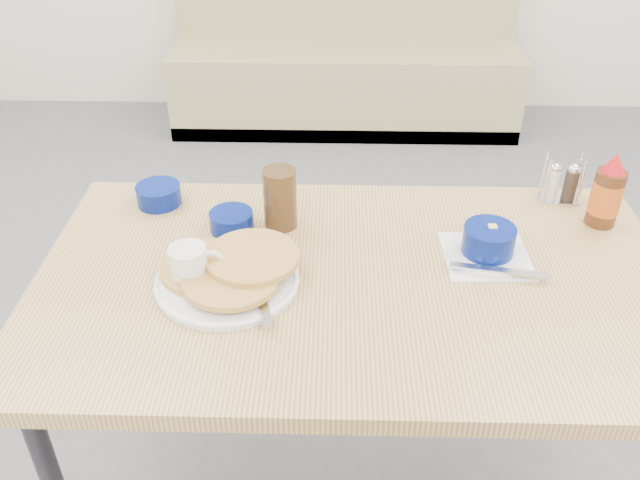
{
  "coord_description": "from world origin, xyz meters",
  "views": [
    {
      "loc": [
        -0.05,
        -0.92,
        1.66
      ],
      "look_at": [
        -0.08,
        0.3,
        0.82
      ],
      "focal_mm": 38.0,
      "sensor_mm": 36.0,
      "label": 1
    }
  ],
  "objects_px": {
    "amber_tumbler": "(280,198)",
    "coffee_mug": "(191,265)",
    "syrup_bottle": "(607,194)",
    "grits_setting": "(488,245)",
    "butter_bowl": "(232,221)",
    "booth_bench": "(345,60)",
    "dining_table": "(355,298)",
    "pancake_plate": "(229,274)",
    "condiment_caddy": "(561,185)",
    "creamer_bowl": "(159,195)"
  },
  "relations": [
    {
      "from": "amber_tumbler",
      "to": "coffee_mug",
      "type": "bearing_deg",
      "value": -126.52
    },
    {
      "from": "coffee_mug",
      "to": "syrup_bottle",
      "type": "relative_size",
      "value": 0.61
    },
    {
      "from": "grits_setting",
      "to": "butter_bowl",
      "type": "height_order",
      "value": "grits_setting"
    },
    {
      "from": "booth_bench",
      "to": "dining_table",
      "type": "relative_size",
      "value": 1.36
    },
    {
      "from": "pancake_plate",
      "to": "condiment_caddy",
      "type": "relative_size",
      "value": 2.57
    },
    {
      "from": "creamer_bowl",
      "to": "amber_tumbler",
      "type": "bearing_deg",
      "value": -16.48
    },
    {
      "from": "pancake_plate",
      "to": "amber_tumbler",
      "type": "bearing_deg",
      "value": 67.68
    },
    {
      "from": "dining_table",
      "to": "syrup_bottle",
      "type": "relative_size",
      "value": 7.38
    },
    {
      "from": "grits_setting",
      "to": "creamer_bowl",
      "type": "relative_size",
      "value": 1.94
    },
    {
      "from": "butter_bowl",
      "to": "syrup_bottle",
      "type": "distance_m",
      "value": 0.9
    },
    {
      "from": "amber_tumbler",
      "to": "syrup_bottle",
      "type": "distance_m",
      "value": 0.78
    },
    {
      "from": "grits_setting",
      "to": "syrup_bottle",
      "type": "distance_m",
      "value": 0.34
    },
    {
      "from": "creamer_bowl",
      "to": "amber_tumbler",
      "type": "xyz_separation_m",
      "value": [
        0.32,
        -0.09,
        0.05
      ]
    },
    {
      "from": "dining_table",
      "to": "condiment_caddy",
      "type": "relative_size",
      "value": 11.54
    },
    {
      "from": "booth_bench",
      "to": "grits_setting",
      "type": "relative_size",
      "value": 8.77
    },
    {
      "from": "creamer_bowl",
      "to": "amber_tumbler",
      "type": "relative_size",
      "value": 0.75
    },
    {
      "from": "booth_bench",
      "to": "creamer_bowl",
      "type": "xyz_separation_m",
      "value": [
        -0.49,
        -2.24,
        0.44
      ]
    },
    {
      "from": "syrup_bottle",
      "to": "dining_table",
      "type": "bearing_deg",
      "value": -158.92
    },
    {
      "from": "butter_bowl",
      "to": "condiment_caddy",
      "type": "bearing_deg",
      "value": 11.14
    },
    {
      "from": "dining_table",
      "to": "syrup_bottle",
      "type": "height_order",
      "value": "syrup_bottle"
    },
    {
      "from": "booth_bench",
      "to": "butter_bowl",
      "type": "xyz_separation_m",
      "value": [
        -0.29,
        -2.36,
        0.43
      ]
    },
    {
      "from": "grits_setting",
      "to": "dining_table",
      "type": "bearing_deg",
      "value": -165.01
    },
    {
      "from": "grits_setting",
      "to": "creamer_bowl",
      "type": "xyz_separation_m",
      "value": [
        -0.79,
        0.22,
        -0.01
      ]
    },
    {
      "from": "grits_setting",
      "to": "creamer_bowl",
      "type": "bearing_deg",
      "value": 164.75
    },
    {
      "from": "amber_tumbler",
      "to": "dining_table",
      "type": "bearing_deg",
      "value": -48.62
    },
    {
      "from": "pancake_plate",
      "to": "creamer_bowl",
      "type": "height_order",
      "value": "pancake_plate"
    },
    {
      "from": "dining_table",
      "to": "syrup_bottle",
      "type": "xyz_separation_m",
      "value": [
        0.6,
        0.23,
        0.14
      ]
    },
    {
      "from": "pancake_plate",
      "to": "booth_bench",
      "type": "bearing_deg",
      "value": 83.94
    },
    {
      "from": "creamer_bowl",
      "to": "booth_bench",
      "type": "bearing_deg",
      "value": 77.55
    },
    {
      "from": "butter_bowl",
      "to": "amber_tumbler",
      "type": "distance_m",
      "value": 0.13
    },
    {
      "from": "creamer_bowl",
      "to": "condiment_caddy",
      "type": "height_order",
      "value": "condiment_caddy"
    },
    {
      "from": "pancake_plate",
      "to": "syrup_bottle",
      "type": "relative_size",
      "value": 1.64
    },
    {
      "from": "grits_setting",
      "to": "butter_bowl",
      "type": "distance_m",
      "value": 0.6
    },
    {
      "from": "creamer_bowl",
      "to": "grits_setting",
      "type": "bearing_deg",
      "value": -15.25
    },
    {
      "from": "dining_table",
      "to": "creamer_bowl",
      "type": "distance_m",
      "value": 0.58
    },
    {
      "from": "coffee_mug",
      "to": "butter_bowl",
      "type": "height_order",
      "value": "coffee_mug"
    },
    {
      "from": "booth_bench",
      "to": "coffee_mug",
      "type": "xyz_separation_m",
      "value": [
        -0.35,
        -2.57,
        0.46
      ]
    },
    {
      "from": "coffee_mug",
      "to": "syrup_bottle",
      "type": "height_order",
      "value": "syrup_bottle"
    },
    {
      "from": "booth_bench",
      "to": "coffee_mug",
      "type": "relative_size",
      "value": 16.38
    },
    {
      "from": "grits_setting",
      "to": "syrup_bottle",
      "type": "xyz_separation_m",
      "value": [
        0.3,
        0.15,
        0.05
      ]
    },
    {
      "from": "butter_bowl",
      "to": "condiment_caddy",
      "type": "relative_size",
      "value": 0.86
    },
    {
      "from": "grits_setting",
      "to": "creamer_bowl",
      "type": "distance_m",
      "value": 0.82
    },
    {
      "from": "grits_setting",
      "to": "amber_tumbler",
      "type": "distance_m",
      "value": 0.49
    },
    {
      "from": "condiment_caddy",
      "to": "syrup_bottle",
      "type": "xyz_separation_m",
      "value": [
        0.07,
        -0.11,
        0.04
      ]
    },
    {
      "from": "creamer_bowl",
      "to": "condiment_caddy",
      "type": "relative_size",
      "value": 0.92
    },
    {
      "from": "pancake_plate",
      "to": "grits_setting",
      "type": "distance_m",
      "value": 0.58
    },
    {
      "from": "booth_bench",
      "to": "dining_table",
      "type": "bearing_deg",
      "value": -90.0
    },
    {
      "from": "coffee_mug",
      "to": "creamer_bowl",
      "type": "bearing_deg",
      "value": 113.86
    },
    {
      "from": "coffee_mug",
      "to": "pancake_plate",
      "type": "bearing_deg",
      "value": 2.32
    },
    {
      "from": "dining_table",
      "to": "coffee_mug",
      "type": "distance_m",
      "value": 0.37
    }
  ]
}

